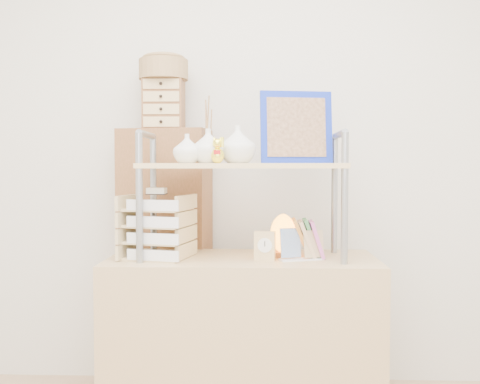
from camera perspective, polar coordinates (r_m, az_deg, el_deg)
The scene contains 9 objects.
desk at distance 2.50m, azimuth 0.26°, elevation -15.49°, with size 1.20×0.50×0.75m, color tan.
cabinet at distance 2.83m, azimuth -7.94°, elevation -7.13°, with size 0.45×0.24×1.35m, color brown.
hutch at distance 2.39m, azimuth 0.03°, elevation 3.51°, with size 0.90×0.34×0.76m.
letter_tray at distance 2.40m, azimuth -8.83°, elevation -4.05°, with size 0.31×0.30×0.31m.
salt_lamp at distance 2.43m, azimuth 4.61°, elevation -4.59°, with size 0.13×0.12×0.19m.
desk_clock at distance 2.33m, azimuth 2.66°, elevation -5.76°, with size 0.09×0.05×0.13m.
postcard_stand at distance 2.36m, azimuth 6.58°, elevation -6.27°, with size 0.20×0.11×0.14m.
drawer_chest at distance 2.79m, azimuth -8.13°, elevation 9.22°, with size 0.20×0.16×0.25m.
woven_basket at distance 2.82m, azimuth -8.14°, elevation 12.76°, with size 0.25×0.25×0.10m, color olive.
Camera 1 is at (0.07, -1.18, 1.15)m, focal length 40.00 mm.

